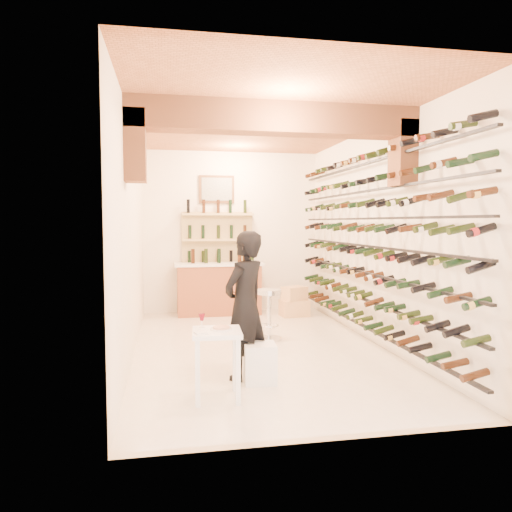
{
  "coord_description": "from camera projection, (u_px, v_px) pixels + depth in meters",
  "views": [
    {
      "loc": [
        -1.3,
        -6.68,
        1.8
      ],
      "look_at": [
        0.0,
        0.3,
        1.3
      ],
      "focal_mm": 33.94,
      "sensor_mm": 36.0,
      "label": 1
    }
  ],
  "objects": [
    {
      "name": "ground",
      "position": [
        260.0,
        348.0,
        6.91
      ],
      "size": [
        6.0,
        6.0,
        0.0
      ],
      "primitive_type": "plane",
      "color": "silver",
      "rests_on": "ground"
    },
    {
      "name": "tasting_table",
      "position": [
        217.0,
        343.0,
        4.89
      ],
      "size": [
        0.52,
        0.52,
        0.86
      ],
      "rotation": [
        0.0,
        0.0,
        -0.06
      ],
      "color": "white",
      "rests_on": "ground"
    },
    {
      "name": "crate_lower",
      "position": [
        294.0,
        308.0,
        9.26
      ],
      "size": [
        0.56,
        0.42,
        0.31
      ],
      "primitive_type": "cube",
      "rotation": [
        0.0,
        0.0,
        0.11
      ],
      "color": "#E0B17B",
      "rests_on": "ground"
    },
    {
      "name": "white_stool",
      "position": [
        260.0,
        363.0,
        5.42
      ],
      "size": [
        0.38,
        0.38,
        0.44
      ],
      "primitive_type": "cube",
      "rotation": [
        0.0,
        0.0,
        -0.07
      ],
      "color": "white",
      "rests_on": "ground"
    },
    {
      "name": "wine_rack",
      "position": [
        362.0,
        239.0,
        7.08
      ],
      "size": [
        0.32,
        5.7,
        2.56
      ],
      "color": "black",
      "rests_on": "ground"
    },
    {
      "name": "room_shell",
      "position": [
        264.0,
        188.0,
        6.5
      ],
      "size": [
        3.52,
        6.02,
        3.21
      ],
      "color": "white",
      "rests_on": "ground"
    },
    {
      "name": "back_counter",
      "position": [
        219.0,
        287.0,
        9.42
      ],
      "size": [
        1.7,
        0.62,
        1.29
      ],
      "color": "#9B5330",
      "rests_on": "ground"
    },
    {
      "name": "crate_upper",
      "position": [
        294.0,
        293.0,
        9.24
      ],
      "size": [
        0.52,
        0.45,
        0.26
      ],
      "primitive_type": "cube",
      "rotation": [
        0.0,
        0.0,
        0.41
      ],
      "color": "#E0B17B",
      "rests_on": "crate_lower"
    },
    {
      "name": "back_shelving",
      "position": [
        217.0,
        254.0,
        9.61
      ],
      "size": [
        1.4,
        0.31,
        2.73
      ],
      "color": "tan",
      "rests_on": "ground"
    },
    {
      "name": "chrome_barstool",
      "position": [
        269.0,
        311.0,
        7.38
      ],
      "size": [
        0.4,
        0.4,
        0.77
      ],
      "rotation": [
        0.0,
        0.0,
        -0.03
      ],
      "color": "silver",
      "rests_on": "ground"
    },
    {
      "name": "person",
      "position": [
        245.0,
        305.0,
        5.53
      ],
      "size": [
        0.73,
        0.72,
        1.7
      ],
      "primitive_type": "imported",
      "rotation": [
        0.0,
        0.0,
        3.89
      ],
      "color": "black",
      "rests_on": "ground"
    }
  ]
}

